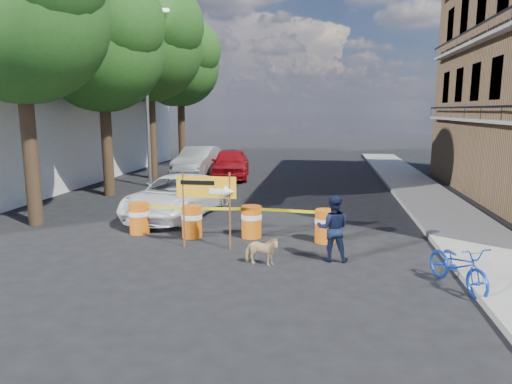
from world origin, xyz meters
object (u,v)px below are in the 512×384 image
(pedestrian, at_px, (333,228))
(bicycle, at_px, (460,245))
(barrel_far_right, at_px, (325,225))
(barrel_mid_left, at_px, (192,221))
(barrel_far_left, at_px, (139,217))
(sedan_silver, at_px, (199,161))
(dog, at_px, (261,251))
(barrel_mid_right, at_px, (252,221))
(suv_white, at_px, (177,196))
(sedan_red, at_px, (230,163))
(detour_sign, at_px, (214,193))

(pedestrian, bearing_deg, bicycle, 151.79)
(barrel_far_right, relative_size, pedestrian, 0.57)
(barrel_mid_left, relative_size, pedestrian, 0.57)
(barrel_far_left, distance_m, bicycle, 8.53)
(sedan_silver, bearing_deg, dog, -66.17)
(barrel_mid_right, height_order, suv_white, suv_white)
(suv_white, bearing_deg, barrel_far_left, -91.26)
(barrel_far_left, bearing_deg, barrel_far_right, -1.13)
(barrel_mid_left, bearing_deg, bicycle, -23.85)
(barrel_far_left, height_order, dog, barrel_far_left)
(pedestrian, height_order, dog, pedestrian)
(barrel_mid_right, distance_m, sedan_red, 11.47)
(barrel_mid_left, distance_m, detour_sign, 1.67)
(sedan_red, relative_size, sedan_silver, 0.98)
(barrel_far_left, height_order, barrel_mid_left, same)
(barrel_far_right, distance_m, sedan_red, 12.31)
(barrel_mid_left, relative_size, suv_white, 0.18)
(suv_white, xyz_separation_m, sedan_silver, (-2.00, 9.80, 0.09))
(barrel_mid_right, xyz_separation_m, sedan_silver, (-4.91, 12.07, 0.30))
(barrel_mid_right, bearing_deg, barrel_far_left, -178.74)
(barrel_mid_left, distance_m, dog, 3.06)
(barrel_far_right, bearing_deg, sedan_red, 113.77)
(barrel_mid_right, relative_size, sedan_silver, 0.19)
(dog, bearing_deg, barrel_far_right, -30.23)
(detour_sign, distance_m, sedan_silver, 13.94)
(barrel_mid_right, distance_m, detour_sign, 1.75)
(barrel_mid_right, bearing_deg, barrel_mid_left, -171.85)
(barrel_far_right, bearing_deg, barrel_mid_left, -179.07)
(pedestrian, relative_size, dog, 1.95)
(barrel_far_right, bearing_deg, suv_white, 153.72)
(barrel_far_left, height_order, pedestrian, pedestrian)
(pedestrian, bearing_deg, sedan_silver, -62.34)
(barrel_far_right, xyz_separation_m, sedan_silver, (-6.96, 12.25, 0.30))
(barrel_mid_left, relative_size, barrel_mid_right, 1.00)
(pedestrian, distance_m, sedan_silver, 15.51)
(barrel_mid_left, distance_m, suv_white, 2.81)
(detour_sign, xyz_separation_m, bicycle, (5.45, -1.83, -0.57))
(barrel_far_left, xyz_separation_m, sedan_red, (0.38, 11.16, 0.31))
(barrel_mid_left, bearing_deg, detour_sign, -47.28)
(bicycle, xyz_separation_m, suv_white, (-7.60, 5.32, -0.22))
(barrel_mid_right, height_order, bicycle, bicycle)
(barrel_far_left, xyz_separation_m, dog, (3.89, -2.22, -0.13))
(suv_white, bearing_deg, sedan_red, 97.93)
(detour_sign, bearing_deg, barrel_mid_left, 133.65)
(barrel_far_right, bearing_deg, barrel_mid_right, 175.06)
(barrel_mid_left, height_order, bicycle, bicycle)
(detour_sign, xyz_separation_m, sedan_silver, (-4.15, 13.29, -0.70))
(detour_sign, height_order, dog, detour_sign)
(barrel_far_left, xyz_separation_m, sedan_silver, (-1.62, 12.14, 0.30))
(barrel_mid_left, distance_m, sedan_red, 11.40)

